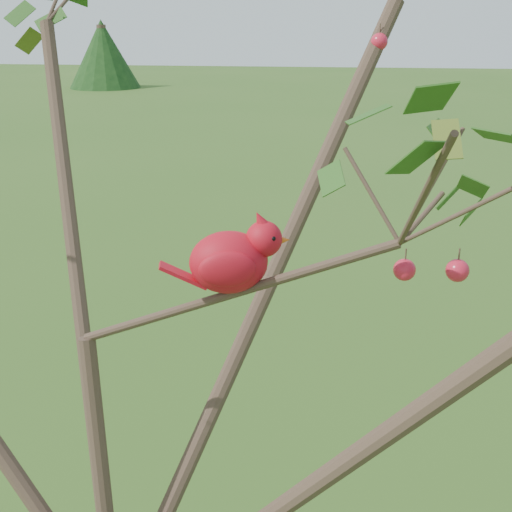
# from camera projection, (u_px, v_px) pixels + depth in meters

# --- Properties ---
(crabapple_tree) EXTENTS (2.35, 2.05, 2.95)m
(crabapple_tree) POSITION_uv_depth(u_px,v_px,m) (91.00, 285.00, 1.11)
(crabapple_tree) COLOR #3D2B20
(crabapple_tree) RESTS_ON ground
(cardinal) EXTENTS (0.24, 0.14, 0.17)m
(cardinal) POSITION_uv_depth(u_px,v_px,m) (233.00, 259.00, 1.17)
(cardinal) COLOR red
(cardinal) RESTS_ON ground
(distant_trees) EXTENTS (39.18, 15.13, 3.60)m
(distant_trees) POSITION_uv_depth(u_px,v_px,m) (305.00, 51.00, 23.48)
(distant_trees) COLOR #3D2B20
(distant_trees) RESTS_ON ground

